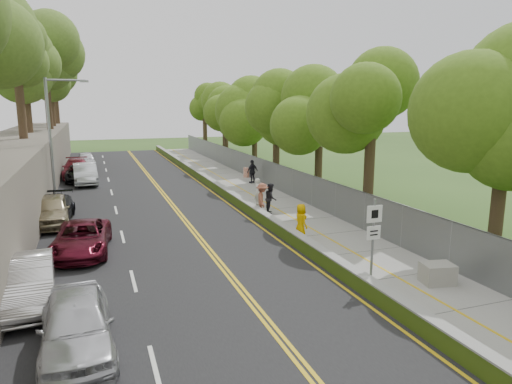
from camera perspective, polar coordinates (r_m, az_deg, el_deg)
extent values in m
plane|color=#33511E|center=(19.59, 6.62, -8.38)|extent=(140.00, 140.00, 0.00)
cube|color=black|center=(32.30, -14.19, -0.83)|extent=(11.20, 66.00, 0.04)
cube|color=gray|center=(33.95, -0.74, 0.09)|extent=(4.20, 66.00, 0.05)
cube|color=#80C516|center=(33.23, -4.49, 0.30)|extent=(0.42, 66.00, 0.60)
cube|color=#595147|center=(32.25, -28.82, 1.68)|extent=(5.00, 66.00, 4.00)
cube|color=slate|center=(34.51, 2.56, 1.91)|extent=(0.04, 66.00, 2.00)
cylinder|color=gray|center=(30.71, -24.28, 5.44)|extent=(0.18, 0.18, 8.00)
cylinder|color=gray|center=(30.57, -22.76, 12.78)|extent=(2.30, 0.13, 0.13)
cube|color=gray|center=(30.54, -20.68, 12.83)|extent=(0.50, 0.22, 0.14)
cylinder|color=gray|center=(17.15, 14.38, -5.90)|extent=(0.09, 0.09, 3.10)
cube|color=white|center=(16.87, 14.60, -2.67)|extent=(0.62, 0.04, 0.62)
cube|color=white|center=(17.04, 14.48, -4.96)|extent=(0.56, 0.04, 0.50)
cylinder|color=red|center=(40.13, -1.22, 2.46)|extent=(0.52, 0.52, 0.85)
cube|color=gray|center=(18.05, 21.74, -9.44)|extent=(1.26, 1.04, 0.74)
imported|color=#B9BABE|center=(13.26, -21.53, -15.16)|extent=(1.99, 4.61, 1.55)
imported|color=beige|center=(16.78, -26.75, -9.99)|extent=(2.01, 4.81, 1.55)
imported|color=#520E1C|center=(21.34, -20.94, -5.41)|extent=(2.71, 5.07, 1.35)
imported|color=black|center=(27.27, -24.12, -2.06)|extent=(2.38, 5.10, 1.44)
imported|color=tan|center=(26.79, -24.21, -2.09)|extent=(1.99, 4.78, 1.62)
imported|color=silver|center=(39.32, -20.57, 2.14)|extent=(1.99, 5.10, 1.65)
imported|color=black|center=(40.90, -21.28, 2.20)|extent=(2.50, 4.96, 1.35)
imported|color=maroon|center=(43.11, -21.54, 2.76)|extent=(2.23, 5.48, 1.59)
imported|color=silver|center=(49.87, -20.47, 3.81)|extent=(1.93, 4.42, 1.48)
imported|color=#D59B00|center=(22.20, 5.62, -3.62)|extent=(0.60, 0.86, 1.68)
imported|color=silver|center=(29.03, 0.26, 0.03)|extent=(0.47, 0.67, 1.77)
imported|color=black|center=(27.01, 1.86, -0.79)|extent=(0.97, 1.07, 1.79)
imported|color=brown|center=(26.37, 0.78, -0.94)|extent=(1.03, 1.39, 1.91)
imported|color=black|center=(37.17, -0.45, 2.59)|extent=(1.21, 0.89, 1.91)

